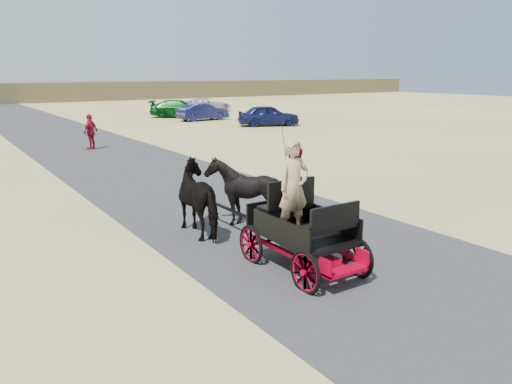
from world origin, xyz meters
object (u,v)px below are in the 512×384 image
horse_right (243,192)px  pedestrian (91,132)px  car_d (207,105)px  car_c (180,109)px  car_b (203,112)px  carriage (302,251)px  horse_left (203,198)px  car_a (269,115)px

horse_right → pedestrian: size_ratio=0.98×
car_d → car_c: bearing=129.0°
horse_right → car_b: bearing=-115.7°
carriage → pedestrian: pedestrian is taller
car_b → car_c: bearing=1.9°
horse_left → car_c: 31.25m
carriage → car_b: 30.72m
carriage → car_a: (14.51, 21.82, 0.37)m
car_d → pedestrian: bearing=137.0°
car_a → car_b: car_a is taller
car_a → car_c: car_a is taller
car_d → horse_right: bearing=152.0°
car_a → car_b: bearing=40.9°
carriage → car_b: size_ratio=0.59×
carriage → car_a: bearing=56.4°
carriage → horse_right: (0.55, 3.00, 0.49)m
horse_left → car_b: bearing=-117.7°
carriage → car_c: bearing=68.8°
carriage → car_a: size_ratio=0.56×
horse_right → car_a: (13.96, 18.82, -0.12)m
horse_left → car_c: bearing=-114.1°
car_d → car_b: bearing=148.5°
carriage → horse_right: size_ratio=1.41×
horse_left → car_a: (15.06, 18.82, -0.12)m
pedestrian → car_c: (11.23, 13.85, -0.15)m
pedestrian → car_a: bearing=157.2°
pedestrian → car_a: (13.51, 4.16, -0.13)m
car_a → car_c: bearing=36.8°
horse_left → car_a: bearing=-128.7°
car_c → car_a: bearing=-134.1°
horse_right → pedestrian: (0.45, 14.66, 0.01)m
carriage → horse_left: 3.09m
carriage → pedestrian: size_ratio=1.39×
car_a → car_c: size_ratio=0.87×
horse_left → car_a: 24.11m
horse_right → car_c: size_ratio=0.35×
carriage → car_b: (12.57, 28.02, 0.31)m
carriage → car_c: 33.80m
car_d → carriage: bearing=153.3°
car_c → car_d: bearing=-17.1°
carriage → horse_right: horse_right is taller
horse_right → car_c: (11.68, 28.51, -0.13)m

